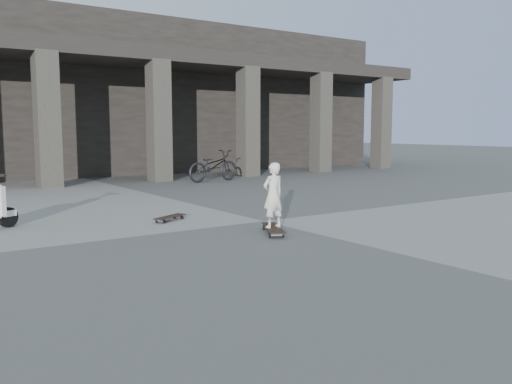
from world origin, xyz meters
TOP-DOWN VIEW (x-y plane):
  - ground at (0.00, 0.00)m, footprint 90.00×90.00m
  - colonnade at (-0.00, 13.77)m, footprint 28.00×8.82m
  - longboard at (-0.58, -1.07)m, footprint 0.68×1.01m
  - skateboard_spare at (-1.45, 1.05)m, footprint 0.78×0.52m
  - child at (-0.58, -1.07)m, footprint 0.41×0.28m
  - bicycle at (3.15, 7.30)m, footprint 2.06×0.97m

SIDE VIEW (x-z plane):
  - ground at x=0.00m, z-range 0.00..0.00m
  - skateboard_spare at x=-1.45m, z-range 0.02..0.12m
  - longboard at x=-0.58m, z-range 0.03..0.13m
  - bicycle at x=3.15m, z-range 0.00..1.04m
  - child at x=-0.58m, z-range 0.10..1.19m
  - colonnade at x=0.00m, z-range 0.03..6.03m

